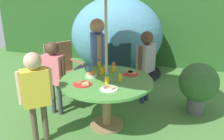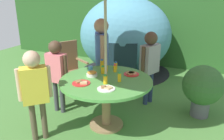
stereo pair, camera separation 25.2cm
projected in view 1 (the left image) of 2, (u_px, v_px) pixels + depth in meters
ground_plane at (107, 126)px, 3.31m from camera, size 10.00×10.00×0.02m
hedge_backdrop at (150, 30)px, 6.06m from camera, size 9.00×0.70×1.70m
garden_table at (107, 89)px, 3.12m from camera, size 1.25×1.25×0.70m
wooden_chair at (63, 69)px, 3.96m from camera, size 0.63×0.66×1.00m
dome_tent at (117, 36)px, 5.26m from camera, size 2.62×2.62×1.73m
potted_plant at (198, 84)px, 3.53m from camera, size 0.60×0.60×0.80m
child_in_grey_shirt at (146, 58)px, 3.77m from camera, size 0.28×0.39×1.23m
child_in_blue_shirt at (98, 50)px, 3.82m from camera, size 0.36×0.42×1.41m
child_in_pink_shirt at (54, 69)px, 3.39m from camera, size 0.39×0.20×1.15m
child_in_yellow_shirt at (36, 88)px, 2.69m from camera, size 0.34×0.33×1.18m
snack_bowl at (92, 74)px, 3.18m from camera, size 0.15×0.15×0.07m
plate_mid_right at (109, 89)px, 2.78m from camera, size 0.22×0.22×0.03m
plate_front_edge at (130, 73)px, 3.29m from camera, size 0.22×0.22×0.03m
plate_center_back at (83, 84)px, 2.92m from camera, size 0.23×0.23×0.03m
juice_bottle_near_left at (99, 64)px, 3.56m from camera, size 0.06×0.06×0.13m
juice_bottle_near_right at (107, 80)px, 2.93m from camera, size 0.05×0.05×0.12m
juice_bottle_far_left at (105, 68)px, 3.38m from camera, size 0.05×0.05×0.11m
juice_bottle_far_right at (114, 68)px, 3.36m from camera, size 0.05×0.05×0.12m
juice_bottle_center_front at (120, 77)px, 3.01m from camera, size 0.05×0.05×0.13m
juice_bottle_mid_left at (114, 65)px, 3.51m from camera, size 0.05×0.05×0.11m
juice_bottle_back_edge at (102, 70)px, 3.29m from camera, size 0.06×0.06×0.12m
cup_near at (89, 69)px, 3.39m from camera, size 0.07×0.07×0.07m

